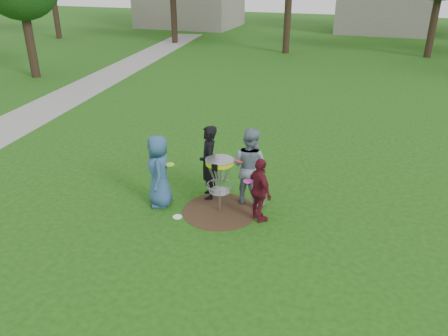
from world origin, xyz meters
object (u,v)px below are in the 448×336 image
(player_grey, at_px, (250,166))
(player_blue, at_px, (159,171))
(player_maroon, at_px, (260,190))
(player_black, at_px, (209,163))
(disc_golf_basket, at_px, (220,172))

(player_grey, bearing_deg, player_blue, 37.71)
(player_maroon, bearing_deg, player_black, 20.80)
(player_blue, bearing_deg, disc_golf_basket, 68.21)
(player_blue, relative_size, disc_golf_basket, 1.29)
(player_black, distance_m, player_grey, 1.03)
(player_grey, bearing_deg, player_black, 18.63)
(player_blue, height_order, player_maroon, player_blue)
(player_blue, bearing_deg, player_black, 100.18)
(player_maroon, bearing_deg, player_grey, -12.79)
(player_blue, xyz_separation_m, player_grey, (2.00, 0.82, 0.07))
(player_blue, xyz_separation_m, player_maroon, (2.46, 0.08, -0.13))
(player_grey, bearing_deg, player_maroon, 137.12)
(player_blue, height_order, disc_golf_basket, player_blue)
(player_grey, xyz_separation_m, disc_golf_basket, (-0.52, -0.66, 0.05))
(disc_golf_basket, bearing_deg, player_grey, 51.81)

